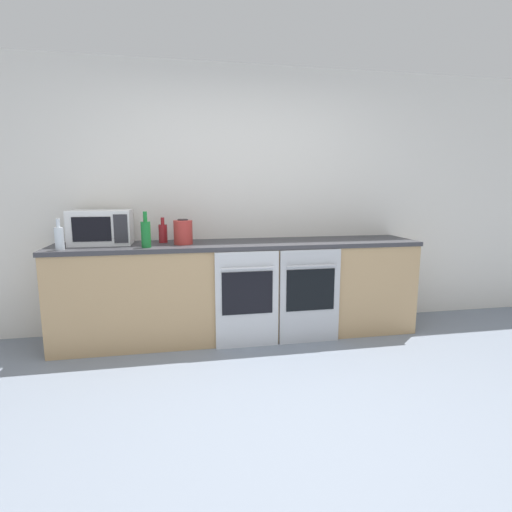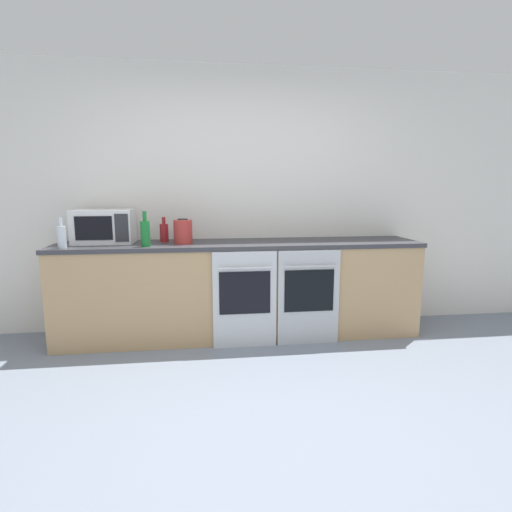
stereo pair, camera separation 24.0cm
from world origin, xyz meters
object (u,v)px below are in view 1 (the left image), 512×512
Objects in this scene: oven_left at (247,299)px; kettle at (183,232)px; oven_right at (310,296)px; microwave at (101,227)px; bottle_clear at (59,238)px; bottle_red at (163,233)px; bottle_green at (146,233)px.

oven_left is 0.84m from kettle.
microwave is (-1.85, 0.40, 0.63)m from oven_right.
bottle_red is (0.82, 0.32, -0.01)m from bottle_clear.
bottle_green reaches higher than bottle_clear.
bottle_green is at bearing -113.76° from bottle_red.
oven_left is 1.05m from bottle_green.
microwave is at bearing 162.27° from oven_left.
microwave is 0.49m from bottle_green.
oven_left is 2.83× the size of bottle_green.
oven_left is 0.58m from oven_right.
microwave reaches higher than kettle.
oven_left is 1.01m from bottle_red.
bottle_red is (-0.72, 0.43, 0.56)m from oven_left.
microwave is at bearing 167.65° from oven_right.
bottle_red is at bearing 66.24° from bottle_green.
oven_right is at bearing -2.94° from bottle_clear.
bottle_red is 0.76× the size of bottle_green.
bottle_clear reaches higher than oven_left.
kettle is at bearing 25.31° from bottle_green.
kettle is at bearing 9.98° from bottle_clear.
microwave is (-1.26, 0.40, 0.63)m from oven_left.
microwave is 2.05× the size of bottle_clear.
bottle_green reaches higher than oven_right.
bottle_green reaches higher than bottle_red.
bottle_red is (0.54, 0.03, -0.06)m from microwave.
oven_right is (0.58, 0.00, 0.00)m from oven_left.
bottle_green is 0.35m from kettle.
microwave reaches higher than oven_left.
oven_right is 3.82× the size of kettle.
microwave is at bearing -176.86° from bottle_red.
microwave is at bearing 46.86° from bottle_clear.
oven_left is at bearing -4.05° from bottle_clear.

